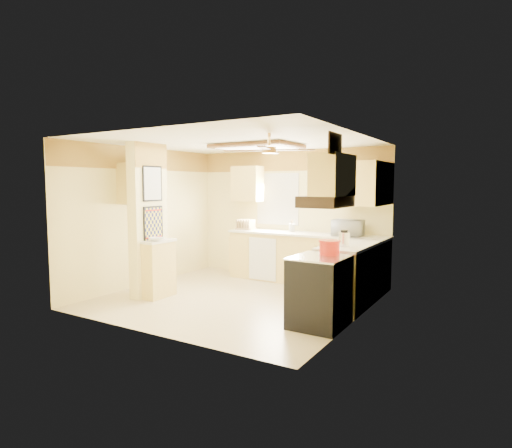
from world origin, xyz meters
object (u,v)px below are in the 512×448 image
Objects in this scene: stove at (320,291)px; dutch_oven at (329,247)px; kettle at (344,239)px; microwave at (348,228)px; bowl at (156,239)px.

dutch_oven reaches higher than stove.
dutch_oven is 0.64m from kettle.
microwave is 1.79× the size of dutch_oven.
stove is at bearing 1.96° from bowl.
kettle is (0.38, -1.29, -0.03)m from microwave.
microwave is 1.97m from dutch_oven.
bowl is 0.79× the size of dutch_oven.
microwave reaches higher than bowl.
stove is 1.03m from kettle.
microwave is at bearing 106.42° from kettle.
kettle reaches higher than bowl.
bowl is 0.95× the size of kettle.
kettle is (2.78, 0.93, 0.08)m from bowl.
dutch_oven is 1.20× the size of kettle.
dutch_oven reaches higher than bowl.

